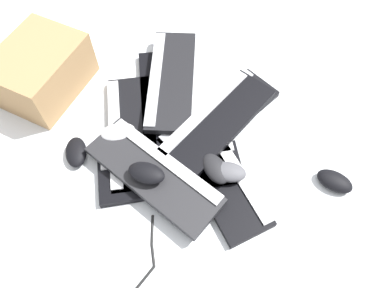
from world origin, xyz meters
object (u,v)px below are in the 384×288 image
at_px(mouse_2, 76,152).
at_px(keyboard_2, 132,131).
at_px(keyboard_5, 171,80).
at_px(mouse_0, 215,169).
at_px(keyboard_3, 170,172).
at_px(mouse_4, 335,181).
at_px(keyboard_6, 154,174).
at_px(mouse_1, 118,132).
at_px(mouse_5, 228,172).
at_px(cardboard_box, 41,70).
at_px(keyboard_1, 164,100).
at_px(keyboard_4, 218,173).
at_px(mouse_3, 146,172).
at_px(keyboard_7, 217,122).
at_px(keyboard_0, 219,116).

bearing_deg(mouse_2, keyboard_2, 104.94).
distance_m(keyboard_5, mouse_0, 0.38).
height_order(keyboard_3, mouse_4, mouse_4).
height_order(keyboard_6, mouse_1, mouse_1).
relative_size(keyboard_3, mouse_5, 4.19).
height_order(mouse_5, cardboard_box, cardboard_box).
relative_size(mouse_0, mouse_4, 1.00).
bearing_deg(keyboard_6, keyboard_5, 48.24).
distance_m(keyboard_1, cardboard_box, 0.43).
xyz_separation_m(keyboard_4, mouse_1, (-0.18, 0.29, 0.04)).
height_order(mouse_3, cardboard_box, cardboard_box).
bearing_deg(keyboard_6, mouse_3, 177.06).
relative_size(keyboard_1, keyboard_6, 0.99).
height_order(mouse_3, mouse_5, mouse_3).
bearing_deg(cardboard_box, keyboard_2, -67.86).
bearing_deg(mouse_5, keyboard_7, -72.89).
xyz_separation_m(mouse_3, mouse_5, (0.20, -0.13, -0.03)).
distance_m(keyboard_7, mouse_5, 0.19).
bearing_deg(mouse_0, mouse_2, 51.96).
height_order(keyboard_0, keyboard_1, same).
bearing_deg(keyboard_7, mouse_4, -65.54).
distance_m(keyboard_2, keyboard_6, 0.19).
xyz_separation_m(keyboard_1, cardboard_box, (-0.30, 0.30, 0.07)).
relative_size(keyboard_6, mouse_1, 4.21).
height_order(keyboard_0, cardboard_box, cardboard_box).
height_order(keyboard_5, mouse_2, keyboard_5).
relative_size(keyboard_4, mouse_2, 4.17).
bearing_deg(keyboard_7, keyboard_2, 148.05).
bearing_deg(mouse_2, keyboard_7, 91.51).
bearing_deg(keyboard_0, mouse_2, 161.59).
bearing_deg(keyboard_7, keyboard_1, 112.55).
height_order(keyboard_7, mouse_3, mouse_3).
bearing_deg(keyboard_6, mouse_5, -34.82).
distance_m(keyboard_3, mouse_2, 0.31).
relative_size(keyboard_3, mouse_3, 4.19).
bearing_deg(keyboard_4, cardboard_box, 113.74).
bearing_deg(keyboard_7, keyboard_3, -167.29).
bearing_deg(keyboard_5, keyboard_0, -74.58).
bearing_deg(keyboard_3, mouse_0, -38.54).
relative_size(keyboard_3, keyboard_6, 1.00).
xyz_separation_m(keyboard_0, keyboard_7, (-0.03, -0.03, 0.03)).
bearing_deg(mouse_4, keyboard_0, -5.11).
bearing_deg(mouse_5, mouse_1, -12.70).
relative_size(keyboard_5, mouse_1, 3.99).
bearing_deg(keyboard_1, keyboard_7, -67.45).
bearing_deg(cardboard_box, mouse_2, -98.11).
relative_size(keyboard_1, mouse_4, 4.16).
bearing_deg(keyboard_3, keyboard_0, 17.08).
bearing_deg(keyboard_0, keyboard_7, -139.92).
bearing_deg(mouse_5, keyboard_1, -45.94).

